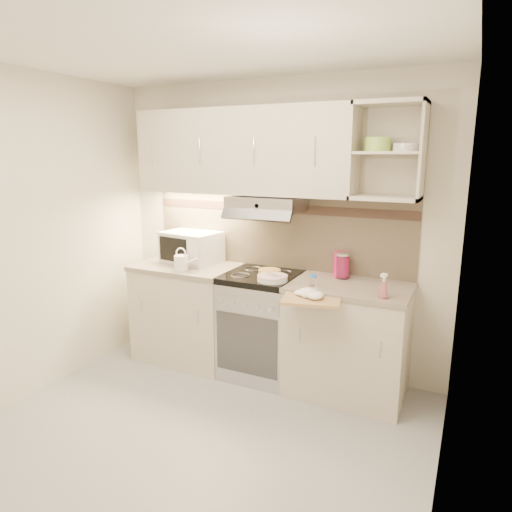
{
  "coord_description": "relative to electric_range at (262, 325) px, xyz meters",
  "views": [
    {
      "loc": [
        1.56,
        -2.24,
        1.88
      ],
      "look_at": [
        0.02,
        0.95,
        1.09
      ],
      "focal_mm": 32.0,
      "sensor_mm": 36.0,
      "label": 1
    }
  ],
  "objects": [
    {
      "name": "pink_pitcher",
      "position": [
        0.61,
        0.2,
        0.55
      ],
      "size": [
        0.11,
        0.1,
        0.21
      ],
      "rotation": [
        0.0,
        0.0,
        -0.23
      ],
      "color": "#FD0A6A",
      "rests_on": "worktop_right"
    },
    {
      "name": "worktop_right",
      "position": [
        0.75,
        0.0,
        0.43
      ],
      "size": [
        0.92,
        0.62,
        0.04
      ],
      "primitive_type": "cube",
      "color": "gray",
      "rests_on": "base_cabinet_right"
    },
    {
      "name": "watering_can",
      "position": [
        -0.67,
        -0.18,
        0.52
      ],
      "size": [
        0.23,
        0.12,
        0.2
      ],
      "rotation": [
        0.0,
        0.0,
        0.04
      ],
      "color": "white",
      "rests_on": "worktop_left"
    },
    {
      "name": "plate_stack",
      "position": [
        0.16,
        -0.15,
        0.47
      ],
      "size": [
        0.24,
        0.24,
        0.05
      ],
      "rotation": [
        0.0,
        0.0,
        -0.42
      ],
      "color": "silver",
      "rests_on": "electric_range"
    },
    {
      "name": "glass_jar",
      "position": [
        0.64,
        0.16,
        0.55
      ],
      "size": [
        0.11,
        0.11,
        0.21
      ],
      "rotation": [
        0.0,
        0.0,
        -0.16
      ],
      "color": "silver",
      "rests_on": "worktop_right"
    },
    {
      "name": "bread_loaf",
      "position": [
        0.07,
        0.0,
        0.47
      ],
      "size": [
        0.19,
        0.19,
        0.05
      ],
      "primitive_type": "cylinder",
      "color": "#B47248",
      "rests_on": "electric_range"
    },
    {
      "name": "base_cabinet_right",
      "position": [
        0.75,
        0.0,
        -0.02
      ],
      "size": [
        0.9,
        0.6,
        0.86
      ],
      "primitive_type": "cube",
      "color": "beige",
      "rests_on": "ground"
    },
    {
      "name": "spice_jar",
      "position": [
        0.5,
        -0.14,
        0.49
      ],
      "size": [
        0.06,
        0.06,
        0.09
      ],
      "rotation": [
        0.0,
        0.0,
        0.12
      ],
      "color": "silver",
      "rests_on": "worktop_right"
    },
    {
      "name": "room_shell",
      "position": [
        0.0,
        -0.73,
        1.18
      ],
      "size": [
        3.04,
        2.84,
        2.52
      ],
      "color": "beige",
      "rests_on": "ground"
    },
    {
      "name": "dish_towel",
      "position": [
        0.54,
        -0.38,
        0.47
      ],
      "size": [
        0.26,
        0.22,
        0.07
      ],
      "primitive_type": null,
      "rotation": [
        0.0,
        0.0,
        -0.05
      ],
      "color": "silver",
      "rests_on": "cutting_board"
    },
    {
      "name": "cutting_board",
      "position": [
        0.56,
        -0.35,
        0.42
      ],
      "size": [
        0.48,
        0.44,
        0.02
      ],
      "primitive_type": "cube",
      "rotation": [
        0.0,
        0.0,
        0.22
      ],
      "color": "#B27C53",
      "rests_on": "base_cabinet_right"
    },
    {
      "name": "spray_bottle",
      "position": [
        1.04,
        -0.22,
        0.52
      ],
      "size": [
        0.07,
        0.07,
        0.19
      ],
      "rotation": [
        0.0,
        0.0,
        -0.18
      ],
      "color": "pink",
      "rests_on": "worktop_right"
    },
    {
      "name": "worktop_left",
      "position": [
        -0.75,
        0.0,
        0.43
      ],
      "size": [
        0.92,
        0.62,
        0.04
      ],
      "primitive_type": "cube",
      "color": "gray",
      "rests_on": "base_cabinet_left"
    },
    {
      "name": "microwave",
      "position": [
        -0.77,
        0.12,
        0.59
      ],
      "size": [
        0.55,
        0.44,
        0.28
      ],
      "rotation": [
        0.0,
        0.0,
        -0.15
      ],
      "color": "silver",
      "rests_on": "worktop_left"
    },
    {
      "name": "ground",
      "position": [
        0.0,
        -1.1,
        -0.45
      ],
      "size": [
        3.0,
        3.0,
        0.0
      ],
      "primitive_type": "plane",
      "color": "#969699",
      "rests_on": "ground"
    },
    {
      "name": "electric_range",
      "position": [
        0.0,
        0.0,
        0.0
      ],
      "size": [
        0.6,
        0.6,
        0.9
      ],
      "color": "#B7B7BC",
      "rests_on": "ground"
    },
    {
      "name": "base_cabinet_left",
      "position": [
        -0.75,
        0.0,
        -0.02
      ],
      "size": [
        0.9,
        0.6,
        0.86
      ],
      "primitive_type": "cube",
      "color": "beige",
      "rests_on": "ground"
    }
  ]
}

